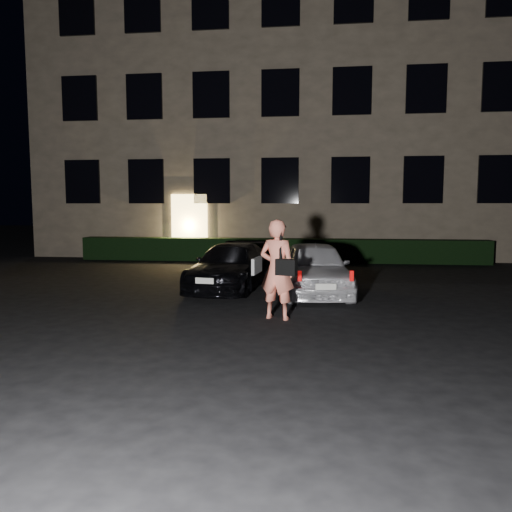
# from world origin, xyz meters

# --- Properties ---
(ground) EXTENTS (80.00, 80.00, 0.00)m
(ground) POSITION_xyz_m (0.00, 0.00, 0.00)
(ground) COLOR black
(ground) RESTS_ON ground
(building) EXTENTS (20.00, 8.11, 12.00)m
(building) POSITION_xyz_m (-0.00, 14.99, 6.00)
(building) COLOR brown
(building) RESTS_ON ground
(hedge) EXTENTS (15.00, 0.70, 0.85)m
(hedge) POSITION_xyz_m (0.00, 10.50, 0.42)
(hedge) COLOR black
(hedge) RESTS_ON ground
(sedan) EXTENTS (1.97, 4.00, 1.11)m
(sedan) POSITION_xyz_m (-0.71, 4.34, 0.56)
(sedan) COLOR black
(sedan) RESTS_ON ground
(hatch) EXTENTS (1.95, 3.82, 1.25)m
(hatch) POSITION_xyz_m (1.37, 3.76, 0.62)
(hatch) COLOR silver
(hatch) RESTS_ON ground
(man) EXTENTS (0.77, 0.62, 1.83)m
(man) POSITION_xyz_m (0.72, 1.10, 0.92)
(man) COLOR #FF856A
(man) RESTS_ON ground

